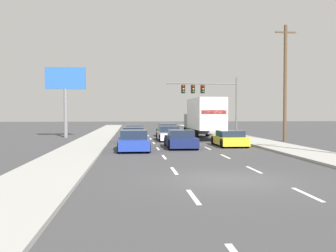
% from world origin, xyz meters
% --- Properties ---
extents(ground_plane, '(140.00, 140.00, 0.00)m').
position_xyz_m(ground_plane, '(0.00, 25.00, 0.00)').
color(ground_plane, '#3D3D3F').
extents(sidewalk_right, '(2.94, 80.00, 0.14)m').
position_xyz_m(sidewalk_right, '(6.72, 20.00, 0.07)').
color(sidewalk_right, '#9E9E99').
rests_on(sidewalk_right, ground_plane).
extents(sidewalk_left, '(2.94, 80.00, 0.14)m').
position_xyz_m(sidewalk_left, '(-6.72, 20.00, 0.07)').
color(sidewalk_left, '#9E9E99').
rests_on(sidewalk_left, ground_plane).
extents(lane_markings, '(3.54, 62.00, 0.01)m').
position_xyz_m(lane_markings, '(0.00, 22.32, 0.00)').
color(lane_markings, silver).
rests_on(lane_markings, ground_plane).
extents(car_silver, '(2.03, 4.12, 1.18)m').
position_xyz_m(car_silver, '(-3.21, 25.39, 0.55)').
color(car_silver, '#B7BABF').
rests_on(car_silver, ground_plane).
extents(car_black, '(2.04, 4.72, 1.25)m').
position_xyz_m(car_black, '(-3.35, 18.06, 0.58)').
color(car_black, black).
rests_on(car_black, ground_plane).
extents(car_blue, '(2.05, 4.56, 1.31)m').
position_xyz_m(car_blue, '(-3.35, 11.27, 0.59)').
color(car_blue, '#1E389E').
rests_on(car_blue, ground_plane).
extents(car_green, '(2.00, 4.39, 1.29)m').
position_xyz_m(car_green, '(0.16, 25.84, 0.60)').
color(car_green, '#196B38').
rests_on(car_green, ground_plane).
extents(car_white, '(1.99, 4.57, 1.27)m').
position_xyz_m(car_white, '(-0.23, 19.90, 0.57)').
color(car_white, white).
rests_on(car_white, ground_plane).
extents(car_navy, '(2.01, 4.51, 1.24)m').
position_xyz_m(car_navy, '(-0.10, 12.83, 0.57)').
color(car_navy, '#141E4C').
rests_on(car_navy, ground_plane).
extents(box_truck, '(2.63, 9.04, 3.71)m').
position_xyz_m(box_truck, '(3.19, 21.70, 2.10)').
color(box_truck, white).
rests_on(box_truck, ground_plane).
extents(car_yellow, '(1.99, 4.09, 1.15)m').
position_xyz_m(car_yellow, '(3.60, 13.80, 0.54)').
color(car_yellow, yellow).
rests_on(car_yellow, ground_plane).
extents(traffic_signal_mast, '(8.39, 0.69, 6.57)m').
position_xyz_m(traffic_signal_mast, '(4.99, 30.84, 4.83)').
color(traffic_signal_mast, '#595B56').
rests_on(traffic_signal_mast, ground_plane).
extents(utility_pole_mid, '(1.80, 0.28, 9.76)m').
position_xyz_m(utility_pole_mid, '(9.40, 17.89, 5.02)').
color(utility_pole_mid, brown).
rests_on(utility_pole_mid, ground_plane).
extents(roadside_billboard, '(3.88, 0.36, 6.86)m').
position_xyz_m(roadside_billboard, '(-9.87, 24.91, 4.87)').
color(roadside_billboard, slate).
rests_on(roadside_billboard, ground_plane).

